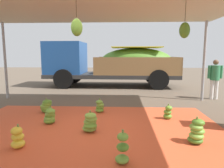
% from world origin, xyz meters
% --- Properties ---
extents(ground_plane, '(40.00, 40.00, 0.00)m').
position_xyz_m(ground_plane, '(0.00, 3.00, 0.00)').
color(ground_plane, brown).
extents(tarp_orange, '(6.29, 4.22, 0.01)m').
position_xyz_m(tarp_orange, '(0.00, 0.00, 0.01)').
color(tarp_orange, '#D1512D').
rests_on(tarp_orange, ground).
extents(banana_bunch_0, '(0.31, 0.34, 0.43)m').
position_xyz_m(banana_bunch_0, '(0.09, 1.45, 0.19)').
color(banana_bunch_0, '#60932D').
rests_on(banana_bunch_0, tarp_orange).
extents(banana_bunch_1, '(0.42, 0.42, 0.49)m').
position_xyz_m(banana_bunch_1, '(0.05, -0.12, 0.22)').
color(banana_bunch_1, '#75A83D').
rests_on(banana_bunch_1, tarp_orange).
extents(banana_bunch_3, '(0.49, 0.46, 0.43)m').
position_xyz_m(banana_bunch_3, '(-1.50, 1.36, 0.19)').
color(banana_bunch_3, '#518428').
rests_on(banana_bunch_3, tarp_orange).
extents(banana_bunch_4, '(0.40, 0.39, 0.53)m').
position_xyz_m(banana_bunch_4, '(2.21, -0.62, 0.24)').
color(banana_bunch_4, '#477523').
rests_on(banana_bunch_4, tarp_orange).
extents(banana_bunch_5, '(0.29, 0.31, 0.55)m').
position_xyz_m(banana_bunch_5, '(0.77, -1.42, 0.24)').
color(banana_bunch_5, '#6B9E38').
rests_on(banana_bunch_5, tarp_orange).
extents(banana_bunch_6, '(0.31, 0.31, 0.42)m').
position_xyz_m(banana_bunch_6, '(1.99, 0.90, 0.18)').
color(banana_bunch_6, '#60932D').
rests_on(banana_bunch_6, tarp_orange).
extents(banana_bunch_7, '(0.35, 0.37, 0.45)m').
position_xyz_m(banana_bunch_7, '(-1.18, -0.99, 0.20)').
color(banana_bunch_7, gold).
rests_on(banana_bunch_7, tarp_orange).
extents(banana_bunch_8, '(0.38, 0.38, 0.44)m').
position_xyz_m(banana_bunch_8, '(-1.05, 0.38, 0.19)').
color(banana_bunch_8, '#60932D').
rests_on(banana_bunch_8, tarp_orange).
extents(cargo_truck_main, '(7.10, 2.54, 2.40)m').
position_xyz_m(cargo_truck_main, '(0.07, 6.78, 1.29)').
color(cargo_truck_main, '#2D2D2D').
rests_on(cargo_truck_main, ground).
extents(worker_0, '(0.56, 0.34, 1.54)m').
position_xyz_m(worker_0, '(4.35, 3.56, 0.90)').
color(worker_0, silver).
rests_on(worker_0, ground).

